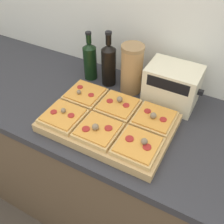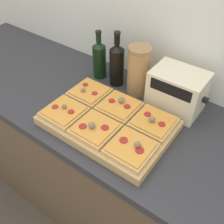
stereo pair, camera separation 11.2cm
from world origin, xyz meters
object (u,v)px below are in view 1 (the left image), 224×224
at_px(olive_oil_bottle, 90,60).
at_px(toaster_oven, 172,86).
at_px(wine_bottle, 109,64).
at_px(cutting_board, 109,123).
at_px(grain_jar_tall, 132,69).

distance_m(olive_oil_bottle, toaster_oven, 0.44).
relative_size(wine_bottle, toaster_oven, 1.10).
relative_size(cutting_board, olive_oil_bottle, 2.08).
relative_size(wine_bottle, grain_jar_tall, 1.15).
xyz_separation_m(wine_bottle, toaster_oven, (0.33, -0.00, -0.02)).
relative_size(cutting_board, grain_jar_tall, 2.18).
height_order(cutting_board, grain_jar_tall, grain_jar_tall).
bearing_deg(cutting_board, toaster_oven, 58.14).
relative_size(grain_jar_tall, toaster_oven, 0.95).
xyz_separation_m(grain_jar_tall, toaster_oven, (0.21, -0.00, -0.03)).
bearing_deg(wine_bottle, olive_oil_bottle, 180.00).
distance_m(grain_jar_tall, toaster_oven, 0.21).
bearing_deg(cutting_board, olive_oil_bottle, 133.28).
height_order(grain_jar_tall, toaster_oven, grain_jar_tall).
bearing_deg(olive_oil_bottle, cutting_board, -46.72).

